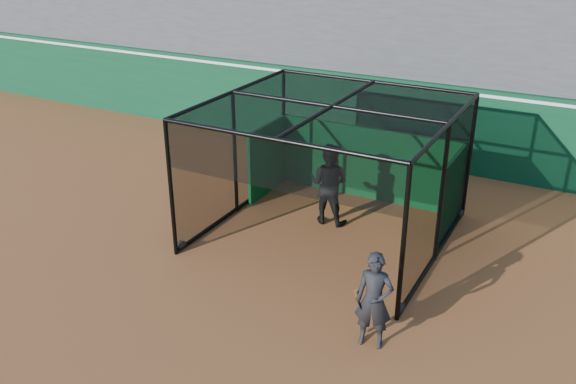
% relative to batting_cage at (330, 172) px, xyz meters
% --- Properties ---
extents(ground, '(120.00, 120.00, 0.00)m').
position_rel_batting_cage_xyz_m(ground, '(-1.01, -3.14, -1.53)').
color(ground, brown).
rests_on(ground, ground).
extents(outfield_wall, '(50.00, 0.50, 2.50)m').
position_rel_batting_cage_xyz_m(outfield_wall, '(-1.01, 5.36, -0.24)').
color(outfield_wall, '#0B3D21').
rests_on(outfield_wall, ground).
extents(batting_cage, '(5.14, 5.01, 3.06)m').
position_rel_batting_cage_xyz_m(batting_cage, '(0.00, 0.00, 0.00)').
color(batting_cage, black).
rests_on(batting_cage, ground).
extents(batter, '(1.02, 0.82, 1.99)m').
position_rel_batting_cage_xyz_m(batter, '(-0.27, 0.54, -0.53)').
color(batter, black).
rests_on(batter, ground).
extents(on_deck_player, '(0.70, 0.52, 1.75)m').
position_rel_batting_cage_xyz_m(on_deck_player, '(2.37, -3.35, -0.65)').
color(on_deck_player, black).
rests_on(on_deck_player, ground).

